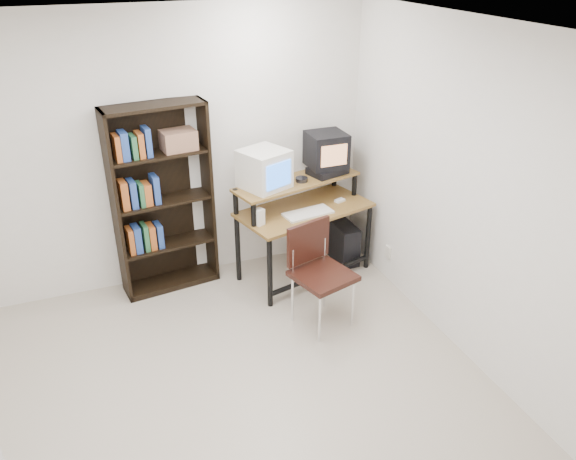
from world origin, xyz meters
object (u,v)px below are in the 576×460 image
object	(u,v)px
pc_tower	(342,242)
bookshelf	(161,198)
school_chair	(317,264)
computer_desk	(303,211)
crt_tv	(326,150)
crt_monitor	(264,170)

from	to	relation	value
pc_tower	bookshelf	world-z (taller)	bookshelf
pc_tower	school_chair	size ratio (longest dim) A/B	0.49
school_chair	bookshelf	xyz separation A→B (m)	(-1.11, 1.09, 0.35)
computer_desk	crt_tv	bearing A→B (deg)	16.92
crt_monitor	bookshelf	distance (m)	0.99
pc_tower	school_chair	distance (m)	1.18
crt_monitor	school_chair	bearing A→B (deg)	-101.37
crt_monitor	pc_tower	distance (m)	1.28
computer_desk	pc_tower	world-z (taller)	computer_desk
school_chair	pc_tower	bearing A→B (deg)	36.09
computer_desk	bookshelf	world-z (taller)	bookshelf
crt_monitor	crt_tv	world-z (taller)	crt_tv
crt_tv	bookshelf	bearing A→B (deg)	176.56
school_chair	bookshelf	world-z (taller)	bookshelf
computer_desk	crt_tv	size ratio (longest dim) A/B	3.88
crt_tv	bookshelf	distance (m)	1.65
school_chair	bookshelf	size ratio (longest dim) A/B	0.51
crt_tv	pc_tower	xyz separation A→B (m)	(0.18, -0.10, -1.01)
pc_tower	crt_monitor	bearing A→B (deg)	-178.49
computer_desk	pc_tower	size ratio (longest dim) A/B	3.12
computer_desk	pc_tower	bearing A→B (deg)	-3.24
crt_monitor	bookshelf	world-z (taller)	bookshelf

